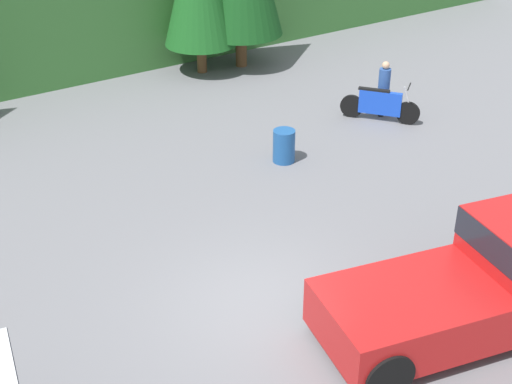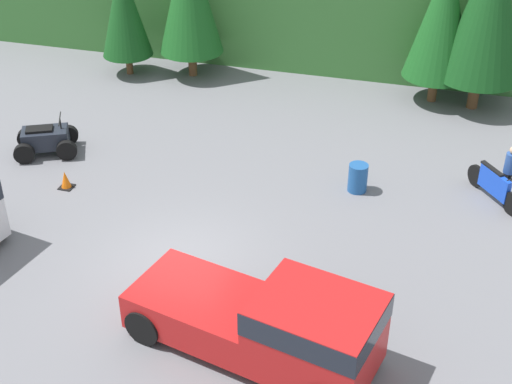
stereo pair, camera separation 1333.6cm
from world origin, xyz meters
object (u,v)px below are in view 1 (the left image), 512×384
Objects in this scene: dirt_bike at (380,105)px; pickup_truck_red at (501,274)px; rider_person at (384,86)px; steel_barrel at (284,146)px.

pickup_truck_red is at bearing -66.70° from dirt_bike.
pickup_truck_red is 3.51× the size of rider_person.
steel_barrel is (-3.91, -0.59, -0.05)m from dirt_bike.
dirt_bike reaches higher than steel_barrel.
pickup_truck_red reaches higher than rider_person.
pickup_truck_red reaches higher than dirt_bike.
pickup_truck_red is at bearing -66.20° from rider_person.
rider_person is 4.38m from steel_barrel.
dirt_bike is at bearing 8.61° from steel_barrel.
dirt_bike is 2.20× the size of steel_barrel.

